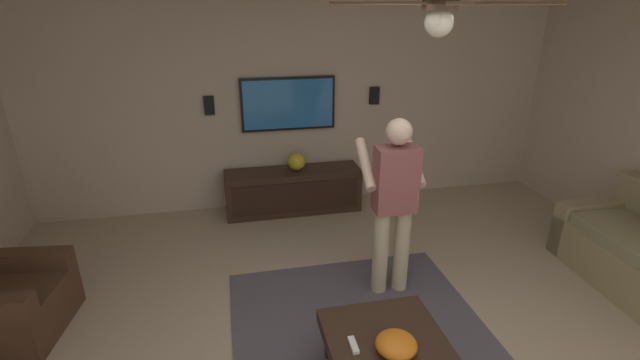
{
  "coord_description": "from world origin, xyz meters",
  "views": [
    {
      "loc": [
        -2.33,
        0.92,
        2.51
      ],
      "look_at": [
        1.05,
        0.19,
        1.12
      ],
      "focal_mm": 24.88,
      "sensor_mm": 36.0,
      "label": 1
    }
  ],
  "objects_px": {
    "media_console": "(293,191)",
    "vase_round": "(297,162)",
    "tv": "(288,104)",
    "ceiling_fan": "(441,8)",
    "bowl": "(396,344)",
    "armchair": "(1,303)",
    "remote_white": "(353,345)",
    "person_standing": "(394,198)",
    "wall_speaker_left": "(374,96)",
    "wall_speaker_right": "(209,105)"
  },
  "relations": [
    {
      "from": "ceiling_fan",
      "to": "bowl",
      "type": "bearing_deg",
      "value": 140.78
    },
    {
      "from": "remote_white",
      "to": "ceiling_fan",
      "type": "distance_m",
      "value": 2.13
    },
    {
      "from": "wall_speaker_left",
      "to": "ceiling_fan",
      "type": "relative_size",
      "value": 0.19
    },
    {
      "from": "person_standing",
      "to": "ceiling_fan",
      "type": "height_order",
      "value": "ceiling_fan"
    },
    {
      "from": "tv",
      "to": "ceiling_fan",
      "type": "relative_size",
      "value": 0.98
    },
    {
      "from": "person_standing",
      "to": "remote_white",
      "type": "height_order",
      "value": "person_standing"
    },
    {
      "from": "wall_speaker_left",
      "to": "remote_white",
      "type": "bearing_deg",
      "value": 159.81
    },
    {
      "from": "tv",
      "to": "vase_round",
      "type": "xyz_separation_m",
      "value": [
        -0.24,
        -0.05,
        -0.68
      ]
    },
    {
      "from": "tv",
      "to": "bowl",
      "type": "height_order",
      "value": "tv"
    },
    {
      "from": "vase_round",
      "to": "bowl",
      "type": "bearing_deg",
      "value": -177.28
    },
    {
      "from": "wall_speaker_left",
      "to": "vase_round",
      "type": "bearing_deg",
      "value": 103.1
    },
    {
      "from": "vase_round",
      "to": "wall_speaker_left",
      "type": "bearing_deg",
      "value": -76.9
    },
    {
      "from": "media_console",
      "to": "ceiling_fan",
      "type": "bearing_deg",
      "value": 8.66
    },
    {
      "from": "media_console",
      "to": "tv",
      "type": "xyz_separation_m",
      "value": [
        0.24,
        0.0,
        1.07
      ]
    },
    {
      "from": "tv",
      "to": "person_standing",
      "type": "bearing_deg",
      "value": 16.1
    },
    {
      "from": "armchair",
      "to": "wall_speaker_left",
      "type": "relative_size",
      "value": 4.13
    },
    {
      "from": "media_console",
      "to": "vase_round",
      "type": "bearing_deg",
      "value": 96.25
    },
    {
      "from": "armchair",
      "to": "bowl",
      "type": "height_order",
      "value": "armchair"
    },
    {
      "from": "media_console",
      "to": "vase_round",
      "type": "height_order",
      "value": "vase_round"
    },
    {
      "from": "bowl",
      "to": "person_standing",
      "type": "bearing_deg",
      "value": -18.93
    },
    {
      "from": "media_console",
      "to": "ceiling_fan",
      "type": "height_order",
      "value": "ceiling_fan"
    },
    {
      "from": "person_standing",
      "to": "media_console",
      "type": "bearing_deg",
      "value": 19.88
    },
    {
      "from": "media_console",
      "to": "remote_white",
      "type": "bearing_deg",
      "value": -1.15
    },
    {
      "from": "wall_speaker_left",
      "to": "media_console",
      "type": "bearing_deg",
      "value": 102.8
    },
    {
      "from": "media_console",
      "to": "person_standing",
      "type": "relative_size",
      "value": 1.04
    },
    {
      "from": "wall_speaker_right",
      "to": "media_console",
      "type": "bearing_deg",
      "value": -104.94
    },
    {
      "from": "media_console",
      "to": "remote_white",
      "type": "relative_size",
      "value": 11.33
    },
    {
      "from": "media_console",
      "to": "ceiling_fan",
      "type": "relative_size",
      "value": 1.43
    },
    {
      "from": "wall_speaker_right",
      "to": "remote_white",
      "type": "bearing_deg",
      "value": -164.41
    },
    {
      "from": "media_console",
      "to": "wall_speaker_left",
      "type": "height_order",
      "value": "wall_speaker_left"
    },
    {
      "from": "media_console",
      "to": "wall_speaker_right",
      "type": "relative_size",
      "value": 7.73
    },
    {
      "from": "ceiling_fan",
      "to": "tv",
      "type": "bearing_deg",
      "value": 7.98
    },
    {
      "from": "remote_white",
      "to": "vase_round",
      "type": "distance_m",
      "value": 2.96
    },
    {
      "from": "media_console",
      "to": "remote_white",
      "type": "distance_m",
      "value": 2.95
    },
    {
      "from": "media_console",
      "to": "tv",
      "type": "distance_m",
      "value": 1.09
    },
    {
      "from": "remote_white",
      "to": "armchair",
      "type": "bearing_deg",
      "value": -113.78
    },
    {
      "from": "bowl",
      "to": "ceiling_fan",
      "type": "distance_m",
      "value": 2.05
    },
    {
      "from": "person_standing",
      "to": "wall_speaker_left",
      "type": "distance_m",
      "value": 2.22
    },
    {
      "from": "wall_speaker_right",
      "to": "tv",
      "type": "bearing_deg",
      "value": -90.79
    },
    {
      "from": "remote_white",
      "to": "ceiling_fan",
      "type": "xyz_separation_m",
      "value": [
        0.17,
        -0.48,
        2.07
      ]
    },
    {
      "from": "armchair",
      "to": "ceiling_fan",
      "type": "distance_m",
      "value": 3.9
    },
    {
      "from": "remote_white",
      "to": "media_console",
      "type": "bearing_deg",
      "value": 179.65
    },
    {
      "from": "bowl",
      "to": "wall_speaker_left",
      "type": "bearing_deg",
      "value": -15.59
    },
    {
      "from": "armchair",
      "to": "person_standing",
      "type": "xyz_separation_m",
      "value": [
        -0.09,
        -3.24,
        0.65
      ]
    },
    {
      "from": "armchair",
      "to": "wall_speaker_right",
      "type": "distance_m",
      "value": 2.84
    },
    {
      "from": "ceiling_fan",
      "to": "vase_round",
      "type": "bearing_deg",
      "value": 7.61
    },
    {
      "from": "bowl",
      "to": "wall_speaker_right",
      "type": "xyz_separation_m",
      "value": [
        3.3,
        1.15,
        0.9
      ]
    },
    {
      "from": "person_standing",
      "to": "tv",
      "type": "bearing_deg",
      "value": 17.92
    },
    {
      "from": "person_standing",
      "to": "bowl",
      "type": "distance_m",
      "value": 1.35
    },
    {
      "from": "wall_speaker_left",
      "to": "person_standing",
      "type": "bearing_deg",
      "value": 166.36
    }
  ]
}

